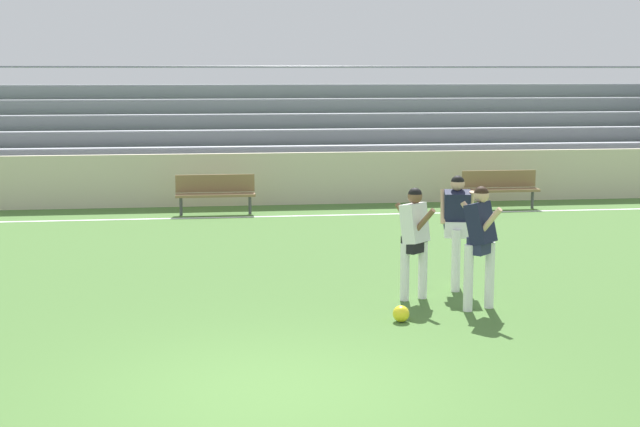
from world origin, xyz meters
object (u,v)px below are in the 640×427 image
player_white_pressing_high (414,234)px  player_dark_dropping_back (480,236)px  player_dark_wide_left (457,221)px  bench_near_wall_gap (500,186)px  soccer_ball (401,314)px  bleacher_stand (262,135)px  bench_far_right (215,190)px

player_white_pressing_high → player_dark_dropping_back: player_dark_dropping_back is taller
player_white_pressing_high → player_dark_wide_left: player_dark_wide_left is taller
player_white_pressing_high → player_dark_dropping_back: (0.76, -0.67, 0.07)m
bench_near_wall_gap → soccer_ball: bearing=-115.2°
bench_near_wall_gap → player_dark_dropping_back: (-3.29, -9.04, 0.48)m
player_dark_dropping_back → player_dark_wide_left: (0.02, 1.22, 0.01)m
bleacher_stand → bench_near_wall_gap: bleacher_stand is taller
bench_far_right → player_white_pressing_high: (2.66, -8.37, 0.41)m
bench_far_right → player_dark_dropping_back: bearing=-69.3°
player_dark_wide_left → soccer_ball: player_dark_wide_left is taller
player_white_pressing_high → player_dark_wide_left: size_ratio=0.94×
bench_far_right → soccer_ball: bench_far_right is taller
player_dark_wide_left → bench_far_right: bearing=113.7°
player_white_pressing_high → player_dark_wide_left: (0.77, 0.55, 0.07)m
bench_near_wall_gap → soccer_ball: size_ratio=8.18×
bench_far_right → player_white_pressing_high: size_ratio=1.11×
player_white_pressing_high → soccer_ball: bearing=-110.7°
bleacher_stand → player_dark_wide_left: bleacher_stand is taller
bench_far_right → player_white_pressing_high: bearing=-72.3°
bench_near_wall_gap → player_dark_dropping_back: 9.63m
soccer_ball → bleacher_stand: bearing=93.5°
player_dark_dropping_back → soccer_ball: 1.58m
bench_far_right → bench_near_wall_gap: 6.72m
soccer_ball → bench_far_right: bearing=103.1°
bench_near_wall_gap → player_dark_dropping_back: size_ratio=1.05×
bench_near_wall_gap → player_white_pressing_high: (-4.05, -8.37, 0.41)m
player_dark_dropping_back → player_dark_wide_left: bearing=89.3°
bench_near_wall_gap → player_dark_wide_left: size_ratio=1.05×
bleacher_stand → bench_far_right: (-1.37, -4.39, -0.95)m
player_dark_wide_left → soccer_ball: size_ratio=7.82×
bench_near_wall_gap → soccer_ball: 10.54m
player_white_pressing_high → player_dark_wide_left: bearing=35.3°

